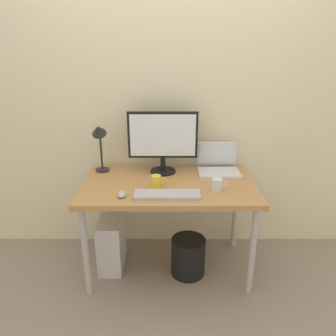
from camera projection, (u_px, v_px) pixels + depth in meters
name	position (u px, v px, depth m)	size (l,w,h in m)	color
ground_plane	(168.00, 266.00, 2.65)	(6.00, 6.00, 0.00)	gray
back_wall	(168.00, 96.00, 2.59)	(4.40, 0.04, 2.60)	beige
desk	(168.00, 192.00, 2.42)	(1.26, 0.72, 0.73)	#B7844C
monitor	(162.00, 139.00, 2.51)	(0.53, 0.20, 0.48)	black
laptop	(217.00, 165.00, 2.61)	(0.32, 0.27, 0.23)	silver
desk_lamp	(98.00, 137.00, 2.51)	(0.11, 0.16, 0.41)	#232328
keyboard	(166.00, 195.00, 2.19)	(0.44, 0.14, 0.02)	#B2B2B7
mouse	(121.00, 194.00, 2.18)	(0.06, 0.09, 0.03)	#B2B2B7
coffee_mug	(156.00, 181.00, 2.33)	(0.11, 0.07, 0.09)	yellow
glass_cup	(217.00, 185.00, 2.27)	(0.11, 0.07, 0.09)	silver
computer_tower	(111.00, 242.00, 2.61)	(0.18, 0.36, 0.42)	silver
wastebasket	(187.00, 256.00, 2.53)	(0.26, 0.26, 0.30)	black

